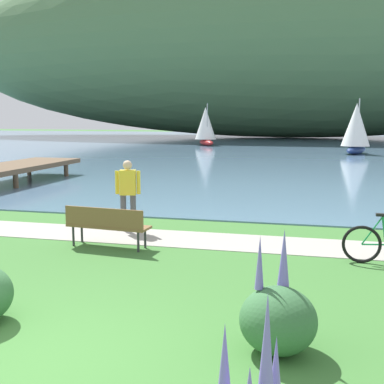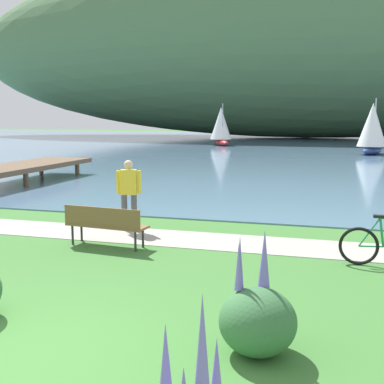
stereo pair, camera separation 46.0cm
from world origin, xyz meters
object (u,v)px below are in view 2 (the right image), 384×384
(person_at_shoreline, at_px, (129,190))
(park_bench_near_camera, at_px, (105,223))
(sailboat_mid_bay, at_px, (221,126))
(sailboat_toward_hillside, at_px, (372,128))

(person_at_shoreline, bearing_deg, park_bench_near_camera, -85.18)
(park_bench_near_camera, bearing_deg, sailboat_mid_bay, 98.96)
(sailboat_mid_bay, xyz_separation_m, sailboat_toward_hillside, (13.25, -8.89, 0.02))
(person_at_shoreline, distance_m, sailboat_mid_bay, 36.56)
(person_at_shoreline, bearing_deg, sailboat_toward_hillside, 74.70)
(park_bench_near_camera, height_order, sailboat_mid_bay, sailboat_mid_bay)
(sailboat_toward_hillside, bearing_deg, park_bench_near_camera, -104.23)
(park_bench_near_camera, relative_size, person_at_shoreline, 1.08)
(person_at_shoreline, xyz_separation_m, sailboat_mid_bay, (-5.81, 36.08, 0.97))
(sailboat_mid_bay, height_order, sailboat_toward_hillside, sailboat_toward_hillside)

